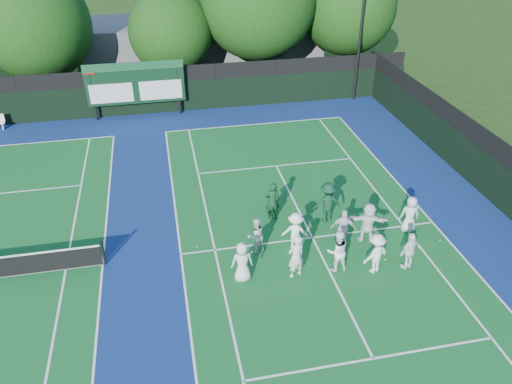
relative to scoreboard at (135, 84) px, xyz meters
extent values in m
plane|color=#1E3A10|center=(7.01, -15.59, -2.19)|extent=(120.00, 120.00, 0.00)
cube|color=navy|center=(1.01, -14.59, -2.19)|extent=(34.00, 32.00, 0.01)
cube|color=#135C23|center=(7.01, -14.59, -2.18)|extent=(10.97, 23.77, 0.00)
cube|color=white|center=(7.01, -2.70, -2.18)|extent=(10.97, 0.08, 0.00)
cube|color=white|center=(1.53, -14.59, -2.18)|extent=(0.08, 23.77, 0.00)
cube|color=white|center=(12.50, -14.59, -2.18)|extent=(0.08, 23.77, 0.00)
cube|color=white|center=(2.90, -14.59, -2.18)|extent=(0.08, 23.77, 0.00)
cube|color=white|center=(11.13, -14.59, -2.18)|extent=(0.08, 23.77, 0.00)
cube|color=white|center=(7.01, -20.99, -2.18)|extent=(8.23, 0.08, 0.00)
cube|color=white|center=(7.01, -8.19, -2.18)|extent=(8.23, 0.08, 0.00)
cube|color=white|center=(7.01, -14.59, -2.18)|extent=(0.08, 12.80, 0.00)
cube|color=white|center=(-6.99, -2.70, -2.18)|extent=(10.97, 0.08, 0.00)
cube|color=white|center=(-1.50, -14.59, -2.18)|extent=(0.08, 23.77, 0.00)
cube|color=white|center=(-2.87, -14.59, -2.18)|extent=(0.08, 23.77, 0.00)
cube|color=black|center=(1.01, 0.41, -1.19)|extent=(34.00, 0.08, 2.00)
cube|color=black|center=(1.01, 0.41, 0.31)|extent=(34.00, 0.05, 1.00)
cube|color=black|center=(16.01, -14.59, -1.19)|extent=(0.08, 32.00, 2.00)
cylinder|color=black|center=(-2.59, 0.01, -0.44)|extent=(0.16, 0.16, 3.50)
cylinder|color=black|center=(2.61, 0.01, -0.44)|extent=(0.16, 0.16, 3.50)
cube|color=black|center=(0.01, 0.01, 0.01)|extent=(6.00, 0.15, 2.60)
cube|color=#144727|center=(0.01, -0.09, 1.11)|extent=(6.00, 0.05, 0.50)
cube|color=silver|center=(-1.49, -0.09, -0.49)|extent=(2.60, 0.04, 1.20)
cube|color=silver|center=(1.51, -0.09, -0.49)|extent=(2.60, 0.04, 1.20)
cube|color=maroon|center=(-2.59, -0.09, 1.01)|extent=(0.70, 0.04, 0.50)
cube|color=slate|center=(5.01, 8.41, -0.19)|extent=(18.00, 6.00, 4.00)
cylinder|color=black|center=(14.51, 0.11, 2.81)|extent=(0.16, 0.16, 10.00)
cylinder|color=black|center=(-1.39, -14.59, -1.64)|extent=(0.10, 0.10, 1.10)
cube|color=white|center=(-8.07, -0.29, -2.00)|extent=(0.10, 0.34, 0.38)
cylinder|color=black|center=(-5.84, 3.91, -0.96)|extent=(0.44, 0.44, 2.45)
sphere|color=#0F350C|center=(-5.84, 3.91, 2.88)|extent=(6.99, 6.99, 6.99)
sphere|color=#0F350C|center=(-5.24, 4.21, 2.19)|extent=(4.89, 4.89, 4.89)
cylinder|color=black|center=(2.58, 3.91, -1.12)|extent=(0.44, 0.44, 2.13)
sphere|color=#0F350C|center=(2.58, 3.91, 2.04)|extent=(5.60, 5.60, 5.60)
sphere|color=#0F350C|center=(3.18, 4.21, 1.48)|extent=(3.92, 3.92, 3.92)
cylinder|color=black|center=(8.56, 3.91, -0.66)|extent=(0.44, 0.44, 3.06)
sphere|color=#0F350C|center=(8.56, 3.91, 3.81)|extent=(7.85, 7.85, 7.85)
sphere|color=#0F350C|center=(9.16, 4.21, 3.03)|extent=(5.50, 5.50, 5.50)
cylinder|color=black|center=(15.02, 3.91, -0.76)|extent=(0.44, 0.44, 2.87)
sphere|color=#0F350C|center=(15.02, 3.91, 3.19)|extent=(6.68, 6.68, 6.68)
sphere|color=#0F350C|center=(15.62, 4.21, 2.52)|extent=(4.68, 4.68, 4.68)
sphere|color=#BDE21A|center=(8.92, -11.76, -2.16)|extent=(0.07, 0.07, 0.07)
sphere|color=#BDE21A|center=(12.14, -15.86, -2.16)|extent=(0.07, 0.07, 0.07)
sphere|color=#BDE21A|center=(2.21, -14.24, -2.16)|extent=(0.07, 0.07, 0.07)
sphere|color=#BDE21A|center=(6.20, -13.81, -2.16)|extent=(0.07, 0.07, 0.07)
sphere|color=#BDE21A|center=(9.39, -16.56, -2.16)|extent=(0.07, 0.07, 0.07)
imported|color=silver|center=(3.68, -16.53, -1.36)|extent=(0.82, 0.54, 1.66)
imported|color=white|center=(5.67, -16.72, -1.27)|extent=(0.78, 0.64, 1.84)
imported|color=white|center=(7.30, -16.67, -1.32)|extent=(0.86, 0.67, 1.74)
imported|color=white|center=(8.68, -17.06, -1.36)|extent=(1.23, 0.96, 1.67)
imported|color=white|center=(10.02, -17.13, -1.39)|extent=(1.02, 0.69, 1.60)
imported|color=silver|center=(4.51, -14.95, -1.42)|extent=(0.91, 0.81, 1.54)
imported|color=white|center=(6.09, -15.11, -1.35)|extent=(1.23, 0.94, 1.68)
imported|color=silver|center=(8.04, -15.29, -1.34)|extent=(1.07, 0.73, 1.69)
imported|color=white|center=(9.14, -15.16, -1.30)|extent=(1.73, 1.01, 1.77)
imported|color=silver|center=(11.13, -14.88, -1.37)|extent=(0.87, 0.63, 1.65)
imported|color=#0F371C|center=(5.69, -12.84, -1.29)|extent=(0.66, 0.44, 1.80)
imported|color=#0E351F|center=(7.96, -13.52, -1.23)|extent=(1.27, 0.77, 1.91)
camera|label=1|loc=(1.31, -30.53, 10.39)|focal=35.00mm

